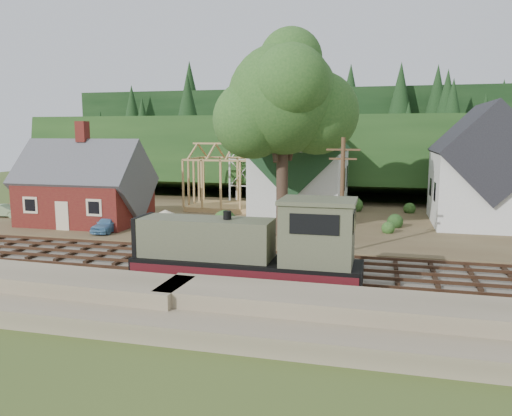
% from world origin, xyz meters
% --- Properties ---
extents(ground, '(140.00, 140.00, 0.00)m').
position_xyz_m(ground, '(0.00, 0.00, 0.00)').
color(ground, '#384C1E').
rests_on(ground, ground).
extents(embankment, '(64.00, 5.00, 1.60)m').
position_xyz_m(embankment, '(0.00, -8.50, 0.00)').
color(embankment, '#7F7259').
rests_on(embankment, ground).
extents(railroad_bed, '(64.00, 11.00, 0.16)m').
position_xyz_m(railroad_bed, '(0.00, 0.00, 0.08)').
color(railroad_bed, '#726B5B').
rests_on(railroad_bed, ground).
extents(village_flat, '(64.00, 26.00, 0.30)m').
position_xyz_m(village_flat, '(0.00, 18.00, 0.15)').
color(village_flat, brown).
rests_on(village_flat, ground).
extents(hillside, '(70.00, 28.96, 12.74)m').
position_xyz_m(hillside, '(0.00, 42.00, 0.00)').
color(hillside, '#1E3F19').
rests_on(hillside, ground).
extents(ridge, '(80.00, 20.00, 12.00)m').
position_xyz_m(ridge, '(0.00, 58.00, 0.00)').
color(ridge, black).
rests_on(ridge, ground).
extents(depot, '(10.80, 7.41, 9.00)m').
position_xyz_m(depot, '(-16.00, 11.00, 3.21)').
color(depot, '#591415').
rests_on(depot, village_flat).
extents(church, '(8.40, 15.17, 13.00)m').
position_xyz_m(church, '(2.00, 19.68, 5.18)').
color(church, silver).
rests_on(church, village_flat).
extents(farmhouse, '(8.40, 10.80, 10.60)m').
position_xyz_m(farmhouse, '(18.00, 19.00, 4.87)').
color(farmhouse, silver).
rests_on(farmhouse, village_flat).
extents(timber_frame, '(8.20, 6.20, 6.99)m').
position_xyz_m(timber_frame, '(-6.00, 22.00, 3.27)').
color(timber_frame, tan).
rests_on(timber_frame, village_flat).
extents(lattice_tower, '(3.20, 3.20, 12.12)m').
position_xyz_m(lattice_tower, '(-6.00, 28.00, 10.03)').
color(lattice_tower, silver).
rests_on(lattice_tower, village_flat).
extents(big_tree, '(10.90, 8.40, 14.70)m').
position_xyz_m(big_tree, '(2.17, 10.08, 10.22)').
color(big_tree, '#38281E').
rests_on(big_tree, village_flat).
extents(telegraph_pole_near, '(2.20, 0.28, 8.00)m').
position_xyz_m(telegraph_pole_near, '(7.00, 5.20, 4.25)').
color(telegraph_pole_near, '#4C331E').
rests_on(telegraph_pole_near, ground).
extents(locomotive, '(12.05, 3.01, 4.82)m').
position_xyz_m(locomotive, '(3.08, -3.00, 2.13)').
color(locomotive, black).
rests_on(locomotive, railroad_bed).
extents(car_blue, '(1.69, 3.83, 1.28)m').
position_xyz_m(car_blue, '(-11.99, 7.79, 0.94)').
color(car_blue, '#5A94C2').
rests_on(car_blue, village_flat).
extents(car_green, '(3.72, 1.59, 1.19)m').
position_xyz_m(car_green, '(-25.52, 11.94, 0.90)').
color(car_green, '#8DAC77').
rests_on(car_green, village_flat).
extents(patio_set, '(2.14, 2.14, 2.39)m').
position_xyz_m(patio_set, '(-5.84, 5.50, 2.33)').
color(patio_set, silver).
rests_on(patio_set, village_flat).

